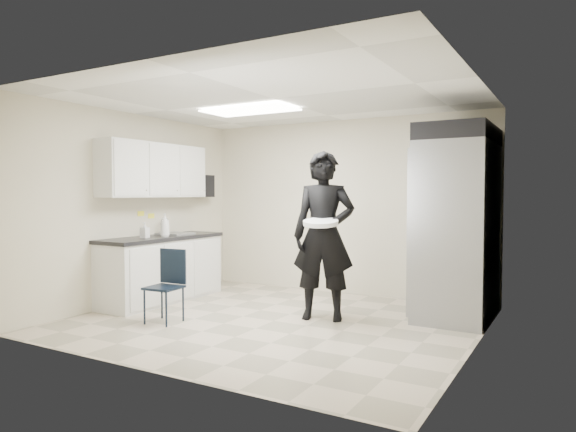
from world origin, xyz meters
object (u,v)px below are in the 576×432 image
Objects in this scene: lower_counter at (162,270)px; man_tuxedo at (324,235)px; commercial_fridge at (458,231)px; folding_chair at (164,288)px.

man_tuxedo is (2.42, 0.18, 0.57)m from lower_counter.
commercial_fridge reaches higher than folding_chair.
folding_chair is 0.41× the size of man_tuxedo.
commercial_fridge is at bearing 29.57° from folding_chair.
lower_counter is at bearing 129.66° from folding_chair.
man_tuxedo is at bearing -146.60° from commercial_fridge.
commercial_fridge is 3.56m from folding_chair.
folding_chair is at bearing -45.58° from lower_counter.
folding_chair is 1.97m from man_tuxedo.
lower_counter is 2.49m from man_tuxedo.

